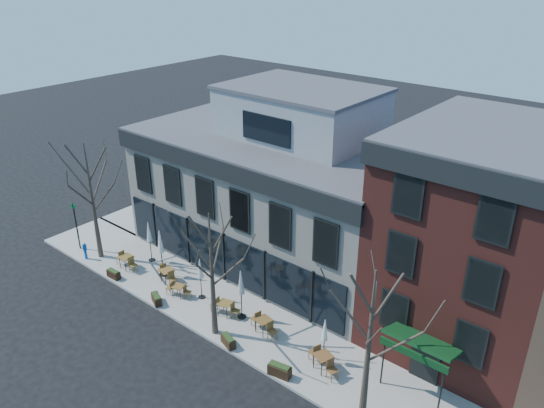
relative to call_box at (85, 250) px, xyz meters
The scene contains 25 objects.
ground 9.85m from the call_box, 24.06° to the left, with size 120.00×120.00×0.00m, color black.
sidewalk_front 12.38m from the call_box, ahead, with size 33.50×4.70×0.15m, color gray.
sidewalk_side 10.28m from the call_box, 102.84° to the left, with size 4.50×12.00×0.15m, color gray.
corner_building 13.41m from the call_box, 45.09° to the left, with size 18.39×10.39×11.10m.
red_brick_building 24.23m from the call_box, 22.24° to the left, with size 8.20×11.78×11.18m.
tree_corner 3.60m from the call_box, 58.88° to the left, with size 3.93×3.98×7.92m.
tree_mid 12.36m from the call_box, ahead, with size 3.50×3.55×7.04m.
tree_right 21.23m from the call_box, ahead, with size 3.72×3.77×7.48m.
sign_pole 2.07m from the call_box, 161.75° to the left, with size 0.50×0.10×3.40m.
call_box is the anchor object (origin of this frame).
cafe_set_0 3.22m from the call_box, 18.78° to the left, with size 1.95×0.81×1.02m.
cafe_set_1 6.47m from the call_box, 15.09° to the left, with size 1.93×0.89×0.99m.
cafe_set_2 8.03m from the call_box, ahead, with size 1.65×0.88×0.85m.
cafe_set_3 11.41m from the call_box, ahead, with size 1.87×0.87×0.96m.
cafe_set_4 14.09m from the call_box, ahead, with size 1.98×0.91×1.02m.
cafe_set_5 18.03m from the call_box, ahead, with size 2.04×1.14×1.05m.
umbrella_0 4.59m from the call_box, 36.79° to the left, with size 0.45×0.45×2.80m.
umbrella_1 6.01m from the call_box, 20.12° to the left, with size 0.50×0.50×3.11m.
umbrella_2 9.37m from the call_box, 11.45° to the left, with size 0.42×0.42×2.60m.
umbrella_3 12.43m from the call_box, ahead, with size 0.48×0.48×3.00m.
umbrella_4 17.80m from the call_box, ahead, with size 0.40×0.40×2.48m.
planter_0 3.38m from the call_box, ahead, with size 0.96×0.41×0.53m.
planter_1 7.51m from the call_box, ahead, with size 1.05×0.76×0.55m.
planter_2 13.24m from the call_box, ahead, with size 1.06×0.68×0.55m.
planter_3 16.63m from the call_box, ahead, with size 1.18×0.65×0.63m.
Camera 1 is at (19.81, -19.36, 18.25)m, focal length 35.00 mm.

